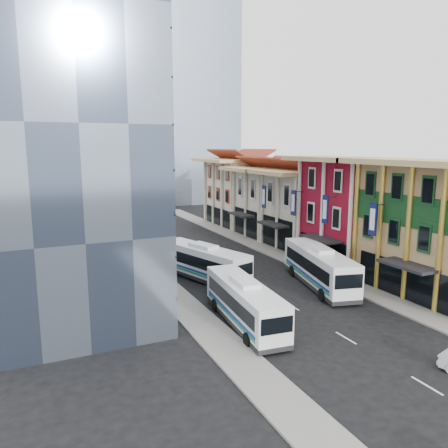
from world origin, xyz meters
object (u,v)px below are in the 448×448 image
shophouse_tan (442,231)px  bus_left_near (244,302)px  bus_right (319,266)px  office_tower (61,130)px  bus_left_far (204,262)px

shophouse_tan → bus_left_near: 19.99m
bus_left_near → bus_right: bus_right is taller
shophouse_tan → bus_left_near: size_ratio=1.24×
office_tower → bus_left_near: 21.63m
shophouse_tan → office_tower: bearing=155.7°
bus_left_far → office_tower: bearing=159.3°
shophouse_tan → office_tower: 35.19m
shophouse_tan → office_tower: office_tower is taller
office_tower → bus_right: office_tower is taller
bus_right → shophouse_tan: bearing=-24.1°
shophouse_tan → bus_right: 11.48m
office_tower → bus_left_near: (11.50, -12.72, -13.19)m
bus_left_far → bus_left_near: bearing=-114.5°
bus_left_near → bus_right: 12.22m
shophouse_tan → bus_left_near: bearing=176.2°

